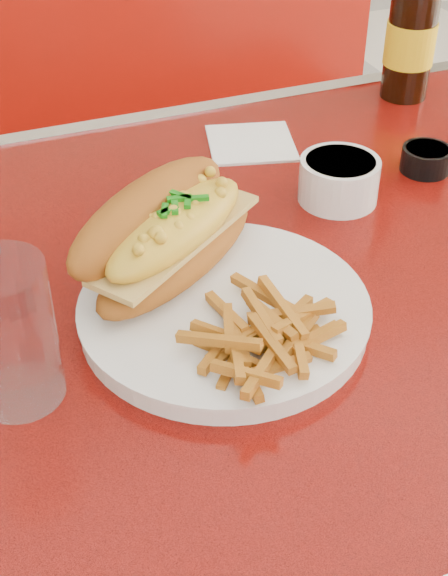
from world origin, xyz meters
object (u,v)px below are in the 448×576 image
object	(u,v)px
booth_bench_far	(147,235)
beer_bottle	(413,25)
fork	(269,271)
mac_hoagie	(167,232)
sauce_cup_right	(426,158)
gravy_ramekin	(339,179)
dinner_plate	(224,311)
diner_table	(326,359)
water_tumbler	(9,334)

from	to	relation	value
booth_bench_far	beer_bottle	distance (m)	0.81
booth_bench_far	fork	world-z (taller)	booth_bench_far
mac_hoagie	sauce_cup_right	bearing A→B (deg)	-19.55
beer_bottle	sauce_cup_right	bearing A→B (deg)	-114.62
fork	gravy_ramekin	world-z (taller)	gravy_ramekin
gravy_ramekin	sauce_cup_right	distance (m)	0.14
booth_bench_far	dinner_plate	distance (m)	1.02
diner_table	fork	xyz separation A→B (m)	(-0.10, -0.03, 0.18)
diner_table	gravy_ramekin	size ratio (longest dim) A/B	12.11
diner_table	sauce_cup_right	size ratio (longest dim) A/B	15.06
beer_bottle	dinner_plate	bearing A→B (deg)	-138.43
booth_bench_far	fork	xyz separation A→B (m)	(-0.10, -0.84, 0.50)
booth_bench_far	water_tumbler	size ratio (longest dim) A/B	8.75
mac_hoagie	sauce_cup_right	distance (m)	0.40
gravy_ramekin	beer_bottle	xyz separation A→B (m)	(0.23, 0.23, 0.08)
booth_bench_far	beer_bottle	size ratio (longest dim) A/B	4.20
booth_bench_far	sauce_cup_right	bearing A→B (deg)	-74.68
dinner_plate	mac_hoagie	distance (m)	0.10
booth_bench_far	water_tumbler	distance (m)	1.12
gravy_ramekin	water_tumbler	bearing A→B (deg)	-155.38
booth_bench_far	water_tumbler	world-z (taller)	water_tumbler
fork	beer_bottle	distance (m)	0.53
mac_hoagie	beer_bottle	xyz separation A→B (m)	(0.48, 0.32, 0.04)
fork	sauce_cup_right	xyz separation A→B (m)	(0.29, 0.15, -0.00)
booth_bench_far	mac_hoagie	xyz separation A→B (m)	(-0.19, -0.80, 0.55)
booth_bench_far	gravy_ramekin	distance (m)	0.88
booth_bench_far	mac_hoagie	size ratio (longest dim) A/B	4.61
mac_hoagie	fork	bearing A→B (deg)	-59.90
fork	sauce_cup_right	bearing A→B (deg)	-81.16
diner_table	fork	distance (m)	0.21
beer_bottle	water_tumbler	xyz separation A→B (m)	(-0.65, -0.42, -0.04)
dinner_plate	gravy_ramekin	distance (m)	0.27
diner_table	booth_bench_far	size ratio (longest dim) A/B	1.03
gravy_ramekin	beer_bottle	size ratio (longest dim) A/B	0.36
mac_hoagie	diner_table	bearing A→B (deg)	-39.15
mac_hoagie	beer_bottle	distance (m)	0.57
water_tumbler	booth_bench_far	bearing A→B (deg)	68.04
gravy_ramekin	diner_table	bearing A→B (deg)	-117.43
sauce_cup_right	dinner_plate	bearing A→B (deg)	-152.00
dinner_plate	gravy_ramekin	xyz separation A→B (m)	(0.21, 0.16, 0.02)
fork	sauce_cup_right	distance (m)	0.32
sauce_cup_right	beer_bottle	bearing A→B (deg)	65.38
mac_hoagie	water_tumbler	world-z (taller)	water_tumbler
booth_bench_far	gravy_ramekin	xyz separation A→B (m)	(0.05, -0.71, 0.51)
sauce_cup_right	gravy_ramekin	bearing A→B (deg)	-170.59
mac_hoagie	gravy_ramekin	xyz separation A→B (m)	(0.24, 0.09, -0.04)
water_tumbler	dinner_plate	bearing A→B (deg)	7.68
diner_table	mac_hoagie	xyz separation A→B (m)	(-0.19, 0.01, 0.23)
beer_bottle	water_tumbler	distance (m)	0.77
mac_hoagie	water_tumbler	distance (m)	0.20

